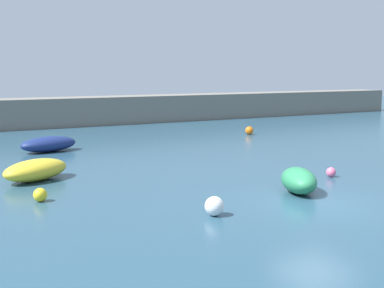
% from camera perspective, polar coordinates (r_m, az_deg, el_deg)
% --- Properties ---
extents(ground_plane, '(120.00, 120.00, 0.20)m').
position_cam_1_polar(ground_plane, '(18.01, 13.02, -6.40)').
color(ground_plane, '#284C60').
extents(harbor_breakwater, '(67.07, 3.00, 2.19)m').
position_cam_1_polar(harbor_breakwater, '(42.32, -13.38, 3.36)').
color(harbor_breakwater, slate).
rests_on(harbor_breakwater, ground_plane).
extents(fishing_dinghy_green, '(2.12, 2.60, 0.87)m').
position_cam_1_polar(fishing_dinghy_green, '(19.19, 11.32, -3.82)').
color(fishing_dinghy_green, '#287A4C').
rests_on(fishing_dinghy_green, ground_plane).
extents(open_tender_yellow, '(3.33, 2.05, 0.81)m').
position_cam_1_polar(open_tender_yellow, '(29.20, -15.05, -0.01)').
color(open_tender_yellow, navy).
rests_on(open_tender_yellow, ground_plane).
extents(rowboat_blue_near, '(3.28, 2.69, 0.83)m').
position_cam_1_polar(rowboat_blue_near, '(21.75, -16.33, -2.67)').
color(rowboat_blue_near, yellow).
rests_on(rowboat_blue_near, ground_plane).
extents(mooring_buoy_orange, '(0.55, 0.55, 0.55)m').
position_cam_1_polar(mooring_buoy_orange, '(35.94, 6.14, 1.44)').
color(mooring_buoy_orange, orange).
rests_on(mooring_buoy_orange, ground_plane).
extents(mooring_buoy_pink, '(0.39, 0.39, 0.39)m').
position_cam_1_polar(mooring_buoy_pink, '(22.30, 14.61, -2.92)').
color(mooring_buoy_pink, '#EA668C').
rests_on(mooring_buoy_pink, ground_plane).
extents(mooring_buoy_white, '(0.59, 0.59, 0.59)m').
position_cam_1_polar(mooring_buoy_white, '(15.91, 2.41, -6.64)').
color(mooring_buoy_white, white).
rests_on(mooring_buoy_white, ground_plane).
extents(mooring_buoy_yellow, '(0.46, 0.46, 0.46)m').
position_cam_1_polar(mooring_buoy_yellow, '(18.27, -15.89, -5.24)').
color(mooring_buoy_yellow, yellow).
rests_on(mooring_buoy_yellow, ground_plane).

